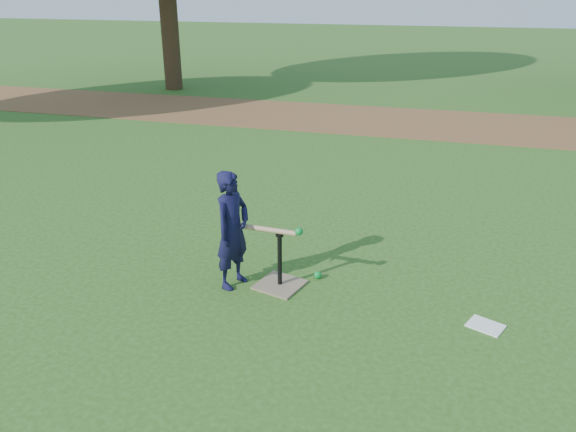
# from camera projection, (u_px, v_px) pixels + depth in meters

# --- Properties ---
(ground) EXTENTS (80.00, 80.00, 0.00)m
(ground) POSITION_uv_depth(u_px,v_px,m) (256.00, 267.00, 6.11)
(ground) COLOR #285116
(ground) RESTS_ON ground
(dirt_strip) EXTENTS (24.00, 3.00, 0.01)m
(dirt_strip) POSITION_uv_depth(u_px,v_px,m) (364.00, 119.00, 12.77)
(dirt_strip) COLOR brown
(dirt_strip) RESTS_ON ground
(child) EXTENTS (0.40, 0.51, 1.21)m
(child) POSITION_uv_depth(u_px,v_px,m) (232.00, 230.00, 5.52)
(child) COLOR black
(child) RESTS_ON ground
(wiffle_ball_ground) EXTENTS (0.08, 0.08, 0.08)m
(wiffle_ball_ground) POSITION_uv_depth(u_px,v_px,m) (318.00, 275.00, 5.84)
(wiffle_ball_ground) COLOR #0C8730
(wiffle_ball_ground) RESTS_ON ground
(clipboard) EXTENTS (0.37, 0.33, 0.01)m
(clipboard) POSITION_uv_depth(u_px,v_px,m) (486.00, 326.00, 5.04)
(clipboard) COLOR white
(clipboard) RESTS_ON ground
(batting_tee) EXTENTS (0.53, 0.53, 0.61)m
(batting_tee) POSITION_uv_depth(u_px,v_px,m) (280.00, 276.00, 5.68)
(batting_tee) COLOR #846E54
(batting_tee) RESTS_ON ground
(swing_action) EXTENTS (0.70, 0.12, 0.11)m
(swing_action) POSITION_uv_depth(u_px,v_px,m) (271.00, 230.00, 5.47)
(swing_action) COLOR tan
(swing_action) RESTS_ON ground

